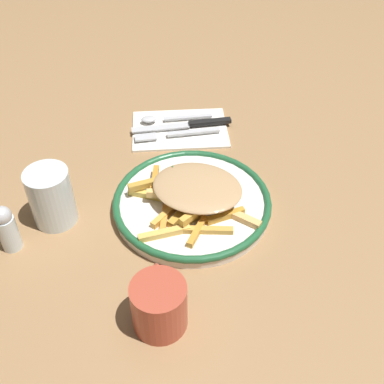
{
  "coord_description": "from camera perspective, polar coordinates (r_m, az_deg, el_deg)",
  "views": [
    {
      "loc": [
        -0.59,
        0.06,
        0.59
      ],
      "look_at": [
        0.0,
        0.0,
        0.04
      ],
      "focal_mm": 44.59,
      "sensor_mm": 36.0,
      "label": 1
    }
  ],
  "objects": [
    {
      "name": "ground_plane",
      "position": [
        0.83,
        0.0,
        -1.94
      ],
      "size": [
        2.6,
        2.6,
        0.0
      ],
      "primitive_type": "plane",
      "color": "#956F48"
    },
    {
      "name": "plate",
      "position": [
        0.82,
        0.0,
        -1.29
      ],
      "size": [
        0.27,
        0.27,
        0.02
      ],
      "color": "silver",
      "rests_on": "ground_plane"
    },
    {
      "name": "fries_heap",
      "position": [
        0.8,
        0.29,
        -0.14
      ],
      "size": [
        0.2,
        0.22,
        0.04
      ],
      "color": "gold",
      "rests_on": "plate"
    },
    {
      "name": "napkin",
      "position": [
        1.01,
        -1.23,
        7.65
      ],
      "size": [
        0.15,
        0.2,
        0.01
      ],
      "primitive_type": "cube",
      "rotation": [
        0.0,
        0.0,
        -0.04
      ],
      "color": "white",
      "rests_on": "ground_plane"
    },
    {
      "name": "fork",
      "position": [
        0.98,
        -1.79,
        6.98
      ],
      "size": [
        0.03,
        0.18,
        0.01
      ],
      "color": "silver",
      "rests_on": "napkin"
    },
    {
      "name": "knife",
      "position": [
        1.01,
        -0.16,
        8.12
      ],
      "size": [
        0.03,
        0.21,
        0.01
      ],
      "color": "black",
      "rests_on": "napkin"
    },
    {
      "name": "spoon",
      "position": [
        1.03,
        -3.34,
        8.77
      ],
      "size": [
        0.02,
        0.15,
        0.01
      ],
      "color": "silver",
      "rests_on": "napkin"
    },
    {
      "name": "water_glass",
      "position": [
        0.81,
        -16.47,
        -0.5
      ],
      "size": [
        0.07,
        0.07,
        0.1
      ],
      "primitive_type": "cylinder",
      "color": "silver",
      "rests_on": "ground_plane"
    },
    {
      "name": "coffee_mug",
      "position": [
        0.66,
        -3.96,
        -13.3
      ],
      "size": [
        0.1,
        0.08,
        0.08
      ],
      "color": "#B14632",
      "rests_on": "ground_plane"
    },
    {
      "name": "salt_shaker",
      "position": [
        0.8,
        -21.32,
        -4.01
      ],
      "size": [
        0.03,
        0.03,
        0.09
      ],
      "color": "silver",
      "rests_on": "ground_plane"
    }
  ]
}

